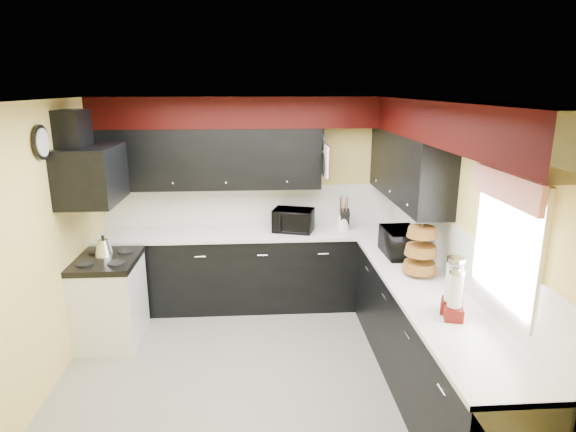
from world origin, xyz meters
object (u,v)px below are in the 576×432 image
at_px(toaster_oven, 293,220).
at_px(utensil_crock, 343,222).
at_px(knife_block, 345,220).
at_px(microwave, 401,242).
at_px(kettle, 104,248).

height_order(toaster_oven, utensil_crock, toaster_oven).
distance_m(toaster_oven, knife_block, 0.63).
height_order(microwave, kettle, microwave).
bearing_deg(knife_block, toaster_oven, -170.45).
distance_m(knife_block, kettle, 2.73).
bearing_deg(utensil_crock, knife_block, 11.80).
bearing_deg(toaster_oven, microwave, -24.51).
distance_m(utensil_crock, kettle, 2.71).
bearing_deg(utensil_crock, toaster_oven, -176.53).
distance_m(microwave, utensil_crock, 1.04).
distance_m(utensil_crock, knife_block, 0.03).
relative_size(microwave, utensil_crock, 2.81).
xyz_separation_m(utensil_crock, kettle, (-2.62, -0.71, -0.02)).
relative_size(toaster_oven, microwave, 0.94).
height_order(toaster_oven, kettle, toaster_oven).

